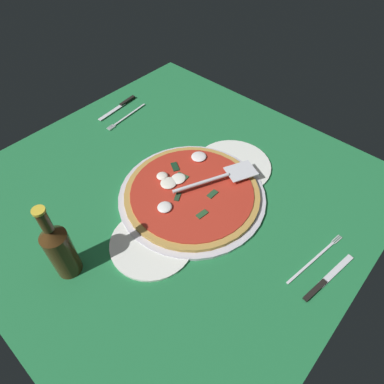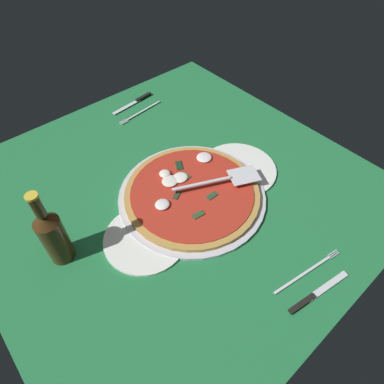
# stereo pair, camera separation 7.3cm
# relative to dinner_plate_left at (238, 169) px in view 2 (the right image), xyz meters

# --- Properties ---
(ground_plane) EXTENTS (1.06, 1.06, 0.01)m
(ground_plane) POSITION_rel_dinner_plate_left_xyz_m (0.19, -0.07, -0.01)
(ground_plane) COLOR #206F3C
(checker_pattern) EXTENTS (1.06, 1.06, 0.00)m
(checker_pattern) POSITION_rel_dinner_plate_left_xyz_m (0.19, -0.07, -0.01)
(checker_pattern) COLOR white
(checker_pattern) RESTS_ON ground_plane
(pizza_pan) EXTENTS (0.41, 0.41, 0.01)m
(pizza_pan) POSITION_rel_dinner_plate_left_xyz_m (0.17, -0.01, 0.00)
(pizza_pan) COLOR silver
(pizza_pan) RESTS_ON ground_plane
(dinner_plate_left) EXTENTS (0.23, 0.23, 0.01)m
(dinner_plate_left) POSITION_rel_dinner_plate_left_xyz_m (0.00, 0.00, 0.00)
(dinner_plate_left) COLOR white
(dinner_plate_left) RESTS_ON ground_plane
(dinner_plate_right) EXTENTS (0.21, 0.21, 0.01)m
(dinner_plate_right) POSITION_rel_dinner_plate_left_xyz_m (0.36, 0.02, 0.00)
(dinner_plate_right) COLOR white
(dinner_plate_right) RESTS_ON ground_plane
(pizza) EXTENTS (0.38, 0.38, 0.03)m
(pizza) POSITION_rel_dinner_plate_left_xyz_m (0.17, -0.01, 0.01)
(pizza) COLOR #B88C41
(pizza) RESTS_ON pizza_pan
(pizza_server) EXTENTS (0.24, 0.14, 0.01)m
(pizza_server) POSITION_rel_dinner_plate_left_xyz_m (0.09, 0.02, 0.04)
(pizza_server) COLOR silver
(pizza_server) RESTS_ON pizza
(place_setting_near) EXTENTS (0.21, 0.16, 0.01)m
(place_setting_near) POSITION_rel_dinner_plate_left_xyz_m (0.04, -0.47, -0.00)
(place_setting_near) COLOR white
(place_setting_near) RESTS_ON ground_plane
(place_setting_far) EXTENTS (0.21, 0.14, 0.01)m
(place_setting_far) POSITION_rel_dinner_plate_left_xyz_m (0.15, 0.37, -0.00)
(place_setting_far) COLOR white
(place_setting_far) RESTS_ON ground_plane
(beer_bottle) EXTENTS (0.06, 0.06, 0.23)m
(beer_bottle) POSITION_rel_dinner_plate_left_xyz_m (0.54, -0.07, 0.08)
(beer_bottle) COLOR #402812
(beer_bottle) RESTS_ON ground_plane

